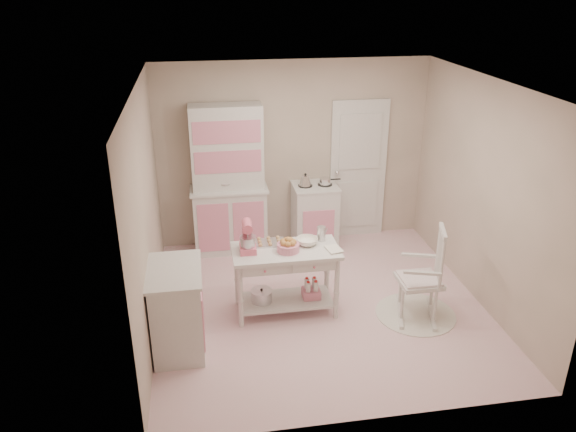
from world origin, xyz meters
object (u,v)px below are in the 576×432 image
object	(u,v)px
rocking_chair	(420,273)
work_table	(286,280)
stand_mixer	(248,237)
hutch	(228,181)
bread_basket	(288,247)
stove	(315,215)
base_cabinet	(177,309)

from	to	relation	value
rocking_chair	work_table	xyz separation A→B (m)	(-1.47, 0.33, -0.15)
stand_mixer	rocking_chair	bearing A→B (deg)	-8.67
hutch	bread_basket	world-z (taller)	hutch
bread_basket	work_table	bearing A→B (deg)	111.80
hutch	stand_mixer	size ratio (longest dim) A/B	6.12
rocking_chair	stand_mixer	bearing A→B (deg)	-173.51
stove	rocking_chair	size ratio (longest dim) A/B	0.84
work_table	stand_mixer	distance (m)	0.71
hutch	stand_mixer	world-z (taller)	hutch
stove	base_cabinet	bearing A→B (deg)	-131.24
base_cabinet	work_table	distance (m)	1.31
rocking_chair	base_cabinet	bearing A→B (deg)	-159.42
hutch	rocking_chair	xyz separation A→B (m)	(1.99, -2.04, -0.49)
stand_mixer	bread_basket	size ratio (longest dim) A/B	1.36
stand_mixer	stove	bearing A→B (deg)	57.80
base_cabinet	bread_basket	world-z (taller)	base_cabinet
stove	bread_basket	size ratio (longest dim) A/B	3.68
bread_basket	base_cabinet	bearing A→B (deg)	-159.91
work_table	hutch	bearing A→B (deg)	106.81
base_cabinet	hutch	bearing A→B (deg)	72.59
hutch	base_cabinet	distance (m)	2.39
hutch	work_table	world-z (taller)	hutch
base_cabinet	stand_mixer	world-z (taller)	stand_mixer
hutch	stove	size ratio (longest dim) A/B	2.26
bread_basket	hutch	bearing A→B (deg)	106.95
work_table	stand_mixer	size ratio (longest dim) A/B	3.53
hutch	base_cabinet	bearing A→B (deg)	-107.41
bread_basket	stove	bearing A→B (deg)	68.78
stove	stand_mixer	world-z (taller)	stand_mixer
base_cabinet	bread_basket	xyz separation A→B (m)	(1.23, 0.45, 0.39)
stand_mixer	bread_basket	distance (m)	0.46
base_cabinet	rocking_chair	xyz separation A→B (m)	(2.68, 0.17, 0.09)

